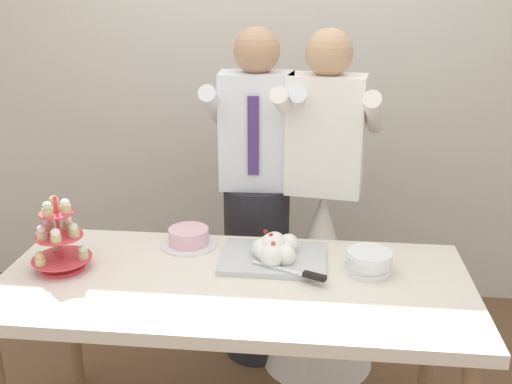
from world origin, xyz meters
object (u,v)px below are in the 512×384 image
Objects in this scene: plate_stack at (368,262)px; round_cake at (189,238)px; dessert_table at (234,296)px; main_cake_tray at (274,252)px; person_groom at (257,219)px; person_bride at (321,257)px; cupcake_stand at (59,240)px.

round_cake is (-0.74, 0.17, -0.01)m from plate_stack.
dessert_table is 0.25m from main_cake_tray.
round_cake is at bearing 162.77° from main_cake_tray.
person_groom is at bearing 131.15° from plate_stack.
dessert_table is at bearing -168.02° from plate_stack.
person_bride is at bearing 67.31° from main_cake_tray.
cupcake_stand reaches higher than dessert_table.
dessert_table is 0.68m from person_groom.
dessert_table is 9.92× the size of plate_stack.
main_cake_tray reaches higher than plate_stack.
round_cake is at bearing 129.85° from dessert_table.
plate_stack is at bearing -71.30° from person_bride.
cupcake_stand is at bearing -169.62° from main_cake_tray.
main_cake_tray is at bearing 48.95° from dessert_table.
main_cake_tray is at bearing -112.69° from person_bride.
cupcake_stand is 1.20m from plate_stack.
main_cake_tray is 2.33× the size of plate_stack.
person_bride reaches higher than cupcake_stand.
plate_stack is at bearing -12.98° from round_cake.
dessert_table is 0.38m from round_cake.
person_bride is at bearing 108.70° from plate_stack.
person_bride is (0.57, 0.35, -0.23)m from round_cake.
cupcake_stand reaches higher than main_cake_tray.
person_groom reaches higher than cupcake_stand.
person_bride is at bearing 31.09° from cupcake_stand.
main_cake_tray is at bearing 171.51° from plate_stack.
person_bride is (1.02, 0.61, -0.31)m from cupcake_stand.
person_bride reaches higher than main_cake_tray.
person_groom is 1.00× the size of person_bride.
cupcake_stand is 0.72× the size of main_cake_tray.
person_bride is (-0.18, 0.52, -0.24)m from plate_stack.
person_bride is (0.34, 0.63, -0.12)m from dessert_table.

